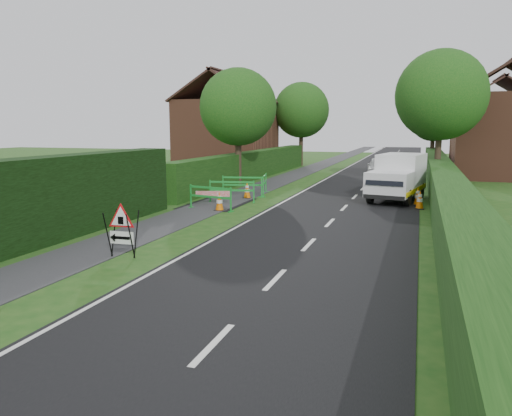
# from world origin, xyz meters

# --- Properties ---
(ground) EXTENTS (120.00, 120.00, 0.00)m
(ground) POSITION_xyz_m (0.00, 0.00, 0.00)
(ground) COLOR #1B4A15
(ground) RESTS_ON ground
(road_surface) EXTENTS (6.00, 90.00, 0.02)m
(road_surface) POSITION_xyz_m (2.50, 35.00, 0.00)
(road_surface) COLOR black
(road_surface) RESTS_ON ground
(footpath) EXTENTS (2.00, 90.00, 0.02)m
(footpath) POSITION_xyz_m (-3.00, 35.00, 0.01)
(footpath) COLOR #2D2D30
(footpath) RESTS_ON ground
(hedge_west_far) EXTENTS (1.00, 24.00, 1.80)m
(hedge_west_far) POSITION_xyz_m (-5.00, 22.00, 0.00)
(hedge_west_far) COLOR #14380F
(hedge_west_far) RESTS_ON ground
(hedge_east) EXTENTS (1.20, 50.00, 1.50)m
(hedge_east) POSITION_xyz_m (6.50, 16.00, 0.00)
(hedge_east) COLOR #14380F
(hedge_east) RESTS_ON ground
(house_west) EXTENTS (7.50, 7.40, 7.88)m
(house_west) POSITION_xyz_m (-10.00, 30.00, 2.90)
(house_west) COLOR brown
(house_west) RESTS_ON ground
(house_east_a) EXTENTS (7.50, 7.40, 7.88)m
(house_east_a) POSITION_xyz_m (11.00, 28.00, 2.90)
(house_east_a) COLOR brown
(house_east_a) RESTS_ON ground
(house_east_b) EXTENTS (7.50, 7.40, 7.88)m
(house_east_b) POSITION_xyz_m (12.00, 42.00, 2.90)
(house_east_b) COLOR brown
(house_east_b) RESTS_ON ground
(tree_nw) EXTENTS (4.40, 4.40, 6.70)m
(tree_nw) POSITION_xyz_m (-4.60, 18.00, 4.48)
(tree_nw) COLOR #2D2116
(tree_nw) RESTS_ON ground
(tree_ne) EXTENTS (5.20, 5.20, 7.79)m
(tree_ne) POSITION_xyz_m (6.40, 22.00, 5.17)
(tree_ne) COLOR #2D2116
(tree_ne) RESTS_ON ground
(tree_fw) EXTENTS (4.80, 4.80, 7.24)m
(tree_fw) POSITION_xyz_m (-4.60, 34.00, 4.83)
(tree_fw) COLOR #2D2116
(tree_fw) RESTS_ON ground
(tree_fe) EXTENTS (4.20, 4.20, 6.33)m
(tree_fe) POSITION_xyz_m (6.40, 38.00, 4.22)
(tree_fe) COLOR #2D2116
(tree_fe) RESTS_ON ground
(triangle_sign) EXTENTS (0.86, 0.86, 1.21)m
(triangle_sign) POSITION_xyz_m (-1.82, 1.60, 0.84)
(triangle_sign) COLOR black
(triangle_sign) RESTS_ON ground
(works_van) EXTENTS (2.61, 4.87, 2.11)m
(works_van) POSITION_xyz_m (4.49, 14.63, 1.12)
(works_van) COLOR silver
(works_van) RESTS_ON ground
(traffic_cone_0) EXTENTS (0.38, 0.38, 0.79)m
(traffic_cone_0) POSITION_xyz_m (5.49, 12.26, 0.39)
(traffic_cone_0) COLOR black
(traffic_cone_0) RESTS_ON ground
(traffic_cone_1) EXTENTS (0.38, 0.38, 0.79)m
(traffic_cone_1) POSITION_xyz_m (5.40, 13.35, 0.39)
(traffic_cone_1) COLOR black
(traffic_cone_1) RESTS_ON ground
(traffic_cone_2) EXTENTS (0.38, 0.38, 0.79)m
(traffic_cone_2) POSITION_xyz_m (5.23, 16.33, 0.39)
(traffic_cone_2) COLOR black
(traffic_cone_2) RESTS_ON ground
(traffic_cone_3) EXTENTS (0.38, 0.38, 0.79)m
(traffic_cone_3) POSITION_xyz_m (-2.23, 9.29, 0.39)
(traffic_cone_3) COLOR black
(traffic_cone_3) RESTS_ON ground
(traffic_cone_4) EXTENTS (0.38, 0.38, 0.79)m
(traffic_cone_4) POSITION_xyz_m (-2.33, 12.99, 0.39)
(traffic_cone_4) COLOR black
(traffic_cone_4) RESTS_ON ground
(ped_barrier_0) EXTENTS (2.09, 0.79, 1.00)m
(ped_barrier_0) POSITION_xyz_m (-2.64, 9.32, 0.63)
(ped_barrier_0) COLOR #1A8F2E
(ped_barrier_0) RESTS_ON ground
(ped_barrier_1) EXTENTS (2.09, 0.71, 1.00)m
(ped_barrier_1) POSITION_xyz_m (-2.56, 11.58, 0.63)
(ped_barrier_1) COLOR #1A8F2E
(ped_barrier_1) RESTS_ON ground
(ped_barrier_2) EXTENTS (2.09, 0.78, 1.00)m
(ped_barrier_2) POSITION_xyz_m (-2.78, 13.70, 0.63)
(ped_barrier_2) COLOR #1A8F2E
(ped_barrier_2) RESTS_ON ground
(ped_barrier_3) EXTENTS (0.75, 2.09, 1.00)m
(ped_barrier_3) POSITION_xyz_m (-1.97, 14.54, 0.63)
(ped_barrier_3) COLOR #1A8F2E
(ped_barrier_3) RESTS_ON ground
(redwhite_plank) EXTENTS (1.43, 0.52, 0.25)m
(redwhite_plank) POSITION_xyz_m (-3.20, 10.88, 0.00)
(redwhite_plank) COLOR red
(redwhite_plank) RESTS_ON ground
(hatchback_car) EXTENTS (1.93, 4.07, 1.34)m
(hatchback_car) POSITION_xyz_m (2.78, 26.09, 0.67)
(hatchback_car) COLOR white
(hatchback_car) RESTS_ON ground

